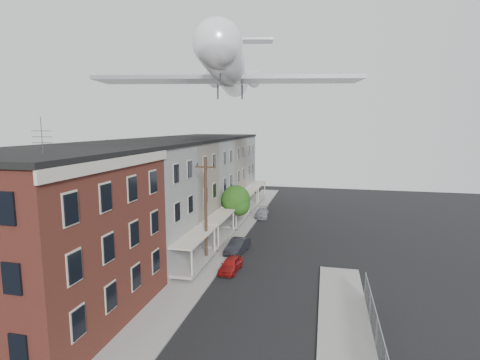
% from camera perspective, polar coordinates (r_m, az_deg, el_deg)
% --- Properties ---
extents(sidewalk_left, '(3.00, 62.00, 0.12)m').
position_cam_1_polar(sidewalk_left, '(38.45, -2.18, -9.34)').
color(sidewalk_left, gray).
rests_on(sidewalk_left, ground).
extents(curb_left, '(0.15, 62.00, 0.14)m').
position_cam_1_polar(curb_left, '(38.12, -0.05, -9.48)').
color(curb_left, gray).
rests_on(curb_left, ground).
extents(corner_building, '(10.31, 12.30, 12.15)m').
position_cam_1_polar(corner_building, '(25.28, -27.51, -7.69)').
color(corner_building, '#341310').
rests_on(corner_building, ground).
extents(row_house_a, '(11.98, 7.00, 10.30)m').
position_cam_1_polar(row_house_a, '(32.82, -16.71, -3.62)').
color(row_house_a, slate).
rests_on(row_house_a, ground).
extents(row_house_b, '(11.98, 7.00, 10.30)m').
position_cam_1_polar(row_house_b, '(38.94, -11.64, -1.59)').
color(row_house_b, '#706658').
rests_on(row_house_b, ground).
extents(row_house_c, '(11.98, 7.00, 10.30)m').
position_cam_1_polar(row_house_c, '(45.32, -7.98, -0.12)').
color(row_house_c, slate).
rests_on(row_house_c, ground).
extents(row_house_d, '(11.98, 7.00, 10.30)m').
position_cam_1_polar(row_house_d, '(51.85, -5.24, 0.99)').
color(row_house_d, '#706658').
rests_on(row_house_d, ground).
extents(row_house_e, '(11.98, 7.00, 10.30)m').
position_cam_1_polar(row_house_e, '(58.50, -3.11, 1.85)').
color(row_house_e, slate).
rests_on(row_house_e, ground).
extents(utility_pole, '(1.80, 0.26, 9.00)m').
position_cam_1_polar(utility_pole, '(31.71, -5.23, -4.55)').
color(utility_pole, black).
rests_on(utility_pole, ground).
extents(street_tree, '(3.22, 3.20, 5.20)m').
position_cam_1_polar(street_tree, '(41.23, -0.49, -3.25)').
color(street_tree, black).
rests_on(street_tree, ground).
extents(car_near, '(1.58, 3.40, 1.13)m').
position_cam_1_polar(car_near, '(31.03, -1.41, -12.76)').
color(car_near, maroon).
rests_on(car_near, ground).
extents(car_mid, '(1.83, 4.02, 1.28)m').
position_cam_1_polar(car_mid, '(35.23, -0.37, -10.01)').
color(car_mid, black).
rests_on(car_mid, ground).
extents(car_far, '(1.87, 3.96, 1.11)m').
position_cam_1_polar(car_far, '(48.24, 3.39, -5.07)').
color(car_far, gray).
rests_on(car_far, ground).
extents(airplane, '(24.78, 28.31, 8.14)m').
position_cam_1_polar(airplane, '(38.42, -1.59, 16.27)').
color(airplane, white).
rests_on(airplane, ground).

